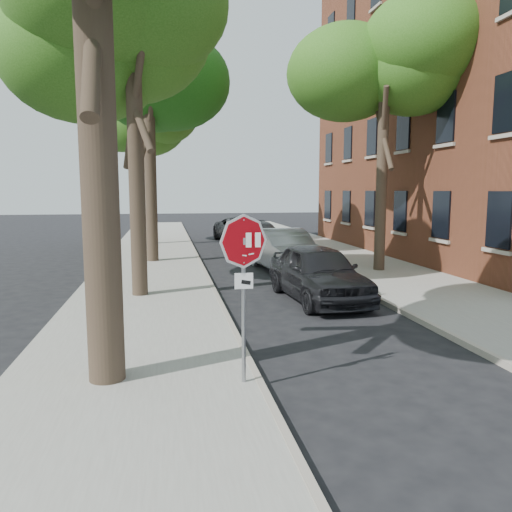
% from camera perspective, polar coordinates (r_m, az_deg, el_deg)
% --- Properties ---
extents(ground, '(120.00, 120.00, 0.00)m').
position_cam_1_polar(ground, '(8.18, 3.61, -14.59)').
color(ground, black).
rests_on(ground, ground).
extents(sidewalk_left, '(4.00, 55.00, 0.12)m').
position_cam_1_polar(sidewalk_left, '(19.59, -12.11, -1.49)').
color(sidewalk_left, gray).
rests_on(sidewalk_left, ground).
extents(sidewalk_right, '(4.00, 55.00, 0.12)m').
position_cam_1_polar(sidewalk_right, '(21.09, 11.63, -0.84)').
color(sidewalk_right, gray).
rests_on(sidewalk_right, ground).
extents(curb_left, '(0.12, 55.00, 0.13)m').
position_cam_1_polar(curb_left, '(19.63, -6.12, -1.33)').
color(curb_left, '#9E9384').
rests_on(curb_left, ground).
extents(curb_right, '(0.12, 55.00, 0.13)m').
position_cam_1_polar(curb_right, '(20.42, 6.29, -0.99)').
color(curb_right, '#9E9384').
rests_on(curb_right, ground).
extents(apartment_building, '(12.20, 20.20, 15.30)m').
position_cam_1_polar(apartment_building, '(26.97, 27.06, 16.51)').
color(apartment_building, brown).
rests_on(apartment_building, ground).
extents(stop_sign, '(0.76, 0.34, 2.61)m').
position_cam_1_polar(stop_sign, '(7.50, -1.42, -1.13)').
color(stop_sign, gray).
rests_on(stop_sign, sidewalk_left).
extents(tree_mid_a, '(5.59, 5.19, 9.84)m').
position_cam_1_polar(tree_mid_a, '(15.18, -14.09, 24.68)').
color(tree_mid_a, black).
rests_on(tree_mid_a, sidewalk_left).
extents(tree_mid_b, '(5.88, 5.46, 10.36)m').
position_cam_1_polar(tree_mid_b, '(22.03, -12.33, 20.27)').
color(tree_mid_b, black).
rests_on(tree_mid_b, sidewalk_left).
extents(tree_far, '(5.29, 4.91, 9.33)m').
position_cam_1_polar(tree_far, '(28.77, -12.42, 15.63)').
color(tree_far, black).
rests_on(tree_far, sidewalk_left).
extents(tree_right, '(5.29, 4.91, 9.33)m').
position_cam_1_polar(tree_right, '(19.57, 14.34, 19.51)').
color(tree_right, black).
rests_on(tree_right, sidewalk_right).
extents(car_a, '(2.17, 4.74, 1.58)m').
position_cam_1_polar(car_a, '(14.08, 7.11, -1.88)').
color(car_a, black).
rests_on(car_a, ground).
extents(car_b, '(2.23, 5.02, 1.60)m').
position_cam_1_polar(car_b, '(19.05, 3.25, 0.66)').
color(car_b, gray).
rests_on(car_b, ground).
extents(car_c, '(2.36, 5.38, 1.54)m').
position_cam_1_polar(car_c, '(24.28, 0.28, 2.08)').
color(car_c, '#48494C').
rests_on(car_c, ground).
extents(car_d, '(3.06, 5.55, 1.47)m').
position_cam_1_polar(car_d, '(29.79, -1.71, 3.02)').
color(car_d, black).
rests_on(car_d, ground).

